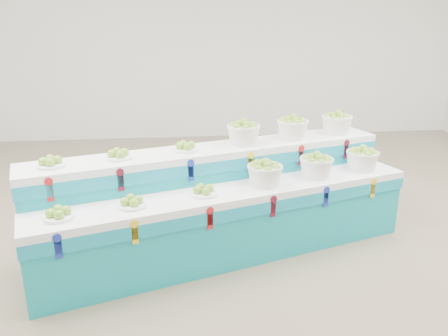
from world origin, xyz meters
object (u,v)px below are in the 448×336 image
at_px(display_stand, 224,202).
at_px(basket_lower_left, 265,173).
at_px(plate_upper_mid, 118,153).
at_px(basket_upper_right, 337,123).

xyz_separation_m(display_stand, basket_lower_left, (0.38, -0.12, 0.34)).
relative_size(basket_lower_left, plate_upper_mid, 1.38).
xyz_separation_m(display_stand, plate_upper_mid, (-1.00, -0.07, 0.56)).
relative_size(display_stand, basket_lower_left, 11.12).
xyz_separation_m(display_stand, basket_upper_right, (1.38, 0.69, 0.64)).
height_order(display_stand, plate_upper_mid, plate_upper_mid).
bearing_deg(display_stand, plate_upper_mid, 166.41).
xyz_separation_m(basket_lower_left, plate_upper_mid, (-1.39, 0.05, 0.23)).
relative_size(basket_lower_left, basket_upper_right, 1.00).
bearing_deg(plate_upper_mid, basket_upper_right, 17.76).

